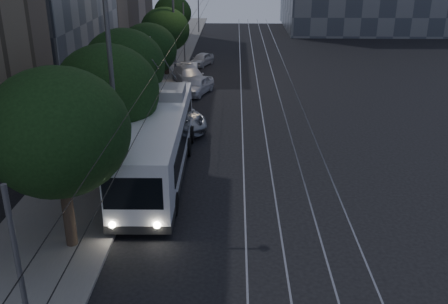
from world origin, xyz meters
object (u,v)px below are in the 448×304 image
(trolleybus, at_px, (157,142))
(pickup_silver, at_px, (172,113))
(car_white_d, at_px, (202,59))
(car_white_a, at_px, (197,85))
(car_white_c, at_px, (190,71))
(streetlamp_near, at_px, (121,64))
(car_white_b, at_px, (190,76))
(streetlamp_far, at_px, (178,0))

(trolleybus, bearing_deg, pickup_silver, 90.66)
(trolleybus, bearing_deg, car_white_d, 87.98)
(trolleybus, relative_size, pickup_silver, 1.96)
(car_white_d, bearing_deg, car_white_a, -67.55)
(trolleybus, distance_m, car_white_a, 15.51)
(car_white_c, relative_size, streetlamp_near, 0.35)
(car_white_a, relative_size, car_white_b, 0.77)
(pickup_silver, distance_m, car_white_a, 8.03)
(streetlamp_near, bearing_deg, streetlamp_far, 90.92)
(car_white_c, bearing_deg, car_white_d, 78.27)
(pickup_silver, distance_m, car_white_b, 10.72)
(car_white_c, height_order, streetlamp_near, streetlamp_near)
(car_white_b, height_order, car_white_c, car_white_b)
(trolleybus, xyz_separation_m, streetlamp_far, (-1.07, 20.86, 4.96))
(car_white_d, bearing_deg, streetlamp_far, -86.69)
(car_white_a, bearing_deg, streetlamp_far, 128.11)
(car_white_c, bearing_deg, streetlamp_far, -178.06)
(car_white_a, relative_size, streetlamp_near, 0.38)
(car_white_d, relative_size, streetlamp_far, 0.32)
(car_white_a, distance_m, car_white_c, 5.60)
(pickup_silver, relative_size, car_white_a, 1.60)
(car_white_b, bearing_deg, pickup_silver, -110.34)
(pickup_silver, relative_size, car_white_b, 1.24)
(streetlamp_far, bearing_deg, car_white_c, 5.46)
(car_white_d, xyz_separation_m, streetlamp_near, (-1.20, -29.62, 5.93))
(car_white_a, xyz_separation_m, car_white_d, (-0.32, 10.50, -0.09))
(car_white_c, xyz_separation_m, streetlamp_far, (-0.87, -0.08, 6.10))
(streetlamp_near, bearing_deg, pickup_silver, 87.57)
(pickup_silver, height_order, car_white_a, pickup_silver)
(car_white_a, xyz_separation_m, car_white_c, (-1.05, 5.50, -0.07))
(car_white_b, distance_m, streetlamp_near, 22.64)
(car_white_d, distance_m, streetlamp_far, 8.11)
(trolleybus, xyz_separation_m, car_white_c, (-0.20, 20.95, -1.14))
(streetlamp_near, distance_m, streetlamp_far, 24.54)
(car_white_b, distance_m, streetlamp_far, 6.62)
(car_white_c, bearing_deg, car_white_b, -88.71)
(car_white_d, bearing_deg, trolleybus, -70.47)
(car_white_b, height_order, streetlamp_far, streetlamp_far)
(car_white_d, relative_size, streetlamp_near, 0.33)
(car_white_b, relative_size, car_white_c, 1.39)
(car_white_a, bearing_deg, streetlamp_near, -75.89)
(trolleybus, relative_size, car_white_d, 3.58)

